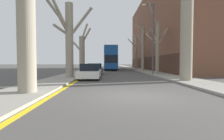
{
  "coord_description": "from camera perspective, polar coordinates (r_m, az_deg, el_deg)",
  "views": [
    {
      "loc": [
        -1.17,
        -7.51,
        1.46
      ],
      "look_at": [
        -0.39,
        22.29,
        0.2
      ],
      "focal_mm": 28.0,
      "sensor_mm": 36.0,
      "label": 1
    }
  ],
  "objects": [
    {
      "name": "street_tree_left_0",
      "position": [
        9.11,
        -26.58,
        16.74
      ],
      "size": [
        3.67,
        2.23,
        7.85
      ],
      "color": "gray",
      "rests_on": "ground"
    },
    {
      "name": "building_facade_right",
      "position": [
        38.18,
        18.27,
        11.57
      ],
      "size": [
        10.08,
        36.2,
        15.24
      ],
      "color": "brown",
      "rests_on": "ground"
    },
    {
      "name": "lamp_post",
      "position": [
        21.42,
        13.04,
        10.89
      ],
      "size": [
        1.4,
        0.2,
        8.35
      ],
      "color": "#4C4F54",
      "rests_on": "ground"
    },
    {
      "name": "street_tree_right_0",
      "position": [
        14.66,
        23.15,
        12.3
      ],
      "size": [
        3.44,
        3.08,
        8.35
      ],
      "color": "gray",
      "rests_on": "ground"
    },
    {
      "name": "street_tree_left_1",
      "position": [
        16.86,
        -14.02,
        10.46
      ],
      "size": [
        4.13,
        2.74,
        7.14
      ],
      "color": "gray",
      "rests_on": "ground"
    },
    {
      "name": "double_decker_bus",
      "position": [
        35.72,
        -0.5,
        4.18
      ],
      "size": [
        2.45,
        11.83,
        4.52
      ],
      "color": "#19519E",
      "rests_on": "ground"
    },
    {
      "name": "ground_plane",
      "position": [
        7.74,
        7.32,
        -8.46
      ],
      "size": [
        300.0,
        300.0,
        0.0
      ],
      "primitive_type": "plane",
      "color": "#4C4947"
    },
    {
      "name": "street_tree_right_1",
      "position": [
        22.07,
        14.58,
        7.94
      ],
      "size": [
        3.62,
        2.82,
        8.68
      ],
      "color": "gray",
      "rests_on": "ground"
    },
    {
      "name": "street_tree_left_2",
      "position": [
        24.95,
        -9.76,
        5.88
      ],
      "size": [
        3.14,
        2.09,
        7.12
      ],
      "color": "gray",
      "rests_on": "ground"
    },
    {
      "name": "street_tree_right_2",
      "position": [
        29.61,
        10.05,
        7.65
      ],
      "size": [
        2.94,
        2.45,
        8.63
      ],
      "color": "gray",
      "rests_on": "ground"
    },
    {
      "name": "parked_car_0",
      "position": [
        15.95,
        -7.15,
        -0.53
      ],
      "size": [
        1.83,
        4.43,
        1.36
      ],
      "color": "silver",
      "rests_on": "ground"
    },
    {
      "name": "street_tree_right_3",
      "position": [
        36.77,
        7.81,
        6.22
      ],
      "size": [
        2.08,
        2.5,
        7.93
      ],
      "color": "gray",
      "rests_on": "ground"
    },
    {
      "name": "parked_car_1",
      "position": [
        21.74,
        -5.64,
        0.28
      ],
      "size": [
        1.83,
        3.92,
        1.38
      ],
      "color": "#4C5156",
      "rests_on": "ground"
    },
    {
      "name": "sidewalk_left",
      "position": [
        57.66,
        -5.47,
        1.02
      ],
      "size": [
        2.7,
        120.0,
        0.12
      ],
      "primitive_type": "cube",
      "color": "gray",
      "rests_on": "ground"
    },
    {
      "name": "sidewalk_right",
      "position": [
        57.87,
        4.76,
        1.02
      ],
      "size": [
        2.7,
        120.0,
        0.12
      ],
      "primitive_type": "cube",
      "color": "gray",
      "rests_on": "ground"
    },
    {
      "name": "kerb_line_stripe",
      "position": [
        57.58,
        -3.95,
        0.96
      ],
      "size": [
        0.24,
        120.0,
        0.01
      ],
      "primitive_type": "cube",
      "color": "yellow",
      "rests_on": "ground"
    }
  ]
}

